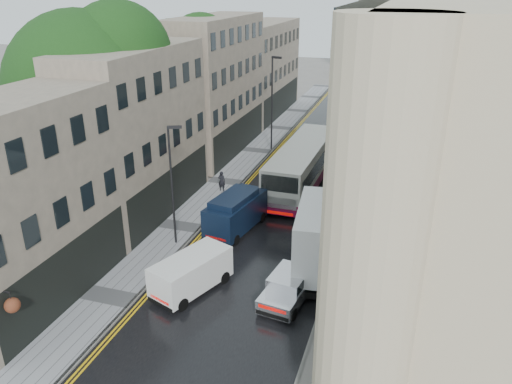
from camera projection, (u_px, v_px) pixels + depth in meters
The scene contains 15 objects.
road at pixel (297, 191), 38.21m from camera, with size 9.00×85.00×0.02m, color black.
left_sidewalk at pixel (226, 182), 39.82m from camera, with size 2.70×85.00×0.12m, color gray.
right_sidewalk at pixel (369, 199), 36.69m from camera, with size 1.80×85.00×0.12m, color slate.
old_shop_row at pixel (194, 99), 40.71m from camera, with size 4.50×56.00×12.00m, color gray, non-canonical shape.
modern_block at pixel (456, 116), 31.31m from camera, with size 8.00×40.00×14.00m, color #BFAF8E, non-canonical shape.
tree_near at pixel (87, 113), 32.40m from camera, with size 10.56×10.56×13.89m, color black, non-canonical shape.
tree_far at pixel (179, 87), 44.02m from camera, with size 9.24×9.24×12.46m, color black, non-canonical shape.
cream_bus at pixel (273, 180), 35.68m from camera, with size 2.82×12.41×3.38m, color beige, non-canonical shape.
white_lorry at pixel (297, 250), 25.65m from camera, with size 2.33×7.75×4.07m, color white, non-canonical shape.
silver_hatchback at pixel (262, 297), 24.02m from camera, with size 1.77×4.05×1.52m, color silver, non-canonical shape.
white_van at pixel (157, 280), 24.94m from camera, with size 1.88×4.38×1.98m, color white, non-canonical shape.
navy_van at pixel (209, 219), 30.69m from camera, with size 2.04×5.10×2.60m, color black, non-canonical shape.
pedestrian at pixel (222, 181), 37.67m from camera, with size 0.57×0.37×1.57m, color black.
lamp_post_near at pixel (172, 187), 29.03m from camera, with size 0.82×0.18×7.27m, color black, non-canonical shape.
lamp_post_far at pixel (272, 104), 45.83m from camera, with size 0.96×0.21×8.57m, color black, non-canonical shape.
Camera 1 is at (7.61, -7.05, 14.79)m, focal length 35.00 mm.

